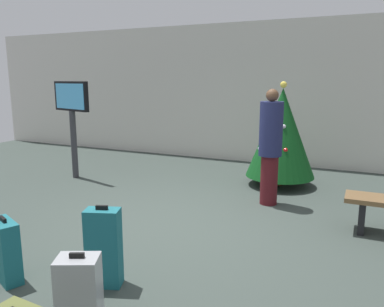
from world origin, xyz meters
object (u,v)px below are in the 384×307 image
suitcase_2 (6,251)px  traveller_0 (270,145)px  flight_info_kiosk (72,109)px  holiday_tree (281,133)px  suitcase_1 (79,291)px  suitcase_4 (104,248)px

suitcase_2 → traveller_0: bearing=62.4°
flight_info_kiosk → traveller_0: 3.96m
holiday_tree → flight_info_kiosk: 4.05m
flight_info_kiosk → traveller_0: (3.94, -0.02, -0.42)m
suitcase_1 → suitcase_2: size_ratio=0.94×
suitcase_4 → flight_info_kiosk: bearing=134.9°
flight_info_kiosk → suitcase_1: (3.28, -3.67, -1.08)m
traveller_0 → suitcase_4: bearing=-105.5°
flight_info_kiosk → suitcase_4: flight_info_kiosk is taller
traveller_0 → flight_info_kiosk: bearing=179.7°
flight_info_kiosk → suitcase_4: 4.49m
flight_info_kiosk → suitcase_2: 4.19m
suitcase_2 → suitcase_4: (0.93, 0.33, 0.07)m
holiday_tree → flight_info_kiosk: size_ratio=1.00×
suitcase_1 → traveller_0: bearing=79.7°
traveller_0 → suitcase_2: traveller_0 is taller
flight_info_kiosk → suitcase_1: flight_info_kiosk is taller
holiday_tree → flight_info_kiosk: bearing=-163.7°
holiday_tree → suitcase_1: (-0.59, -4.80, -0.70)m
holiday_tree → suitcase_2: size_ratio=2.93×
suitcase_2 → suitcase_4: size_ratio=0.81×
traveller_0 → suitcase_4: 3.24m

